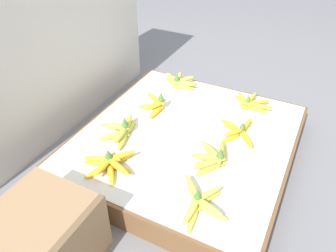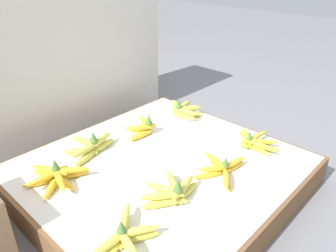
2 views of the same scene
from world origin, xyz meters
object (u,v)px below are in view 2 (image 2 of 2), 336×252
(banana_bunch_middle_midleft, at_px, (91,146))
(banana_bunch_middle_midright, at_px, (144,127))
(banana_bunch_front_midleft, at_px, (171,192))
(banana_bunch_front_midright, at_px, (222,169))
(banana_bunch_front_left, at_px, (124,238))
(banana_bunch_middle_left, at_px, (56,176))
(banana_bunch_front_right, at_px, (254,142))
(banana_bunch_middle_right, at_px, (183,110))

(banana_bunch_middle_midleft, xyz_separation_m, banana_bunch_middle_midright, (0.28, -0.04, 0.00))
(banana_bunch_front_midleft, bearing_deg, banana_bunch_front_midright, -10.66)
(banana_bunch_front_left, distance_m, banana_bunch_middle_left, 0.43)
(banana_bunch_front_right, height_order, banana_bunch_middle_right, banana_bunch_middle_right)
(banana_bunch_middle_left, xyz_separation_m, banana_bunch_middle_midright, (0.50, 0.04, 0.00))
(banana_bunch_front_midleft, height_order, banana_bunch_middle_left, banana_bunch_front_midleft)
(banana_bunch_front_left, distance_m, banana_bunch_middle_midleft, 0.56)
(banana_bunch_front_left, bearing_deg, banana_bunch_middle_midleft, 65.09)
(banana_bunch_middle_midleft, relative_size, banana_bunch_middle_right, 1.09)
(banana_bunch_front_right, bearing_deg, banana_bunch_front_midleft, 177.01)
(banana_bunch_front_left, bearing_deg, banana_bunch_front_midright, -0.35)
(banana_bunch_front_midleft, xyz_separation_m, banana_bunch_middle_midright, (0.26, 0.43, 0.00))
(banana_bunch_front_left, height_order, banana_bunch_front_midleft, banana_bunch_front_midleft)
(banana_bunch_front_right, relative_size, banana_bunch_middle_midright, 1.19)
(banana_bunch_middle_right, bearing_deg, banana_bunch_front_midleft, -142.55)
(banana_bunch_front_midright, xyz_separation_m, banana_bunch_middle_midleft, (-0.26, 0.51, 0.01))
(banana_bunch_middle_midleft, bearing_deg, banana_bunch_front_midright, -63.04)
(banana_bunch_front_midright, bearing_deg, banana_bunch_front_right, 3.78)
(banana_bunch_front_right, relative_size, banana_bunch_middle_left, 1.00)
(banana_bunch_middle_midright, bearing_deg, banana_bunch_middle_left, -174.87)
(banana_bunch_front_left, distance_m, banana_bunch_middle_midright, 0.70)
(banana_bunch_front_right, bearing_deg, banana_bunch_front_midright, -176.22)
(banana_bunch_middle_midright, relative_size, banana_bunch_middle_right, 0.89)
(banana_bunch_middle_left, relative_size, banana_bunch_middle_right, 1.06)
(banana_bunch_front_left, height_order, banana_bunch_middle_midright, banana_bunch_middle_midright)
(banana_bunch_front_left, bearing_deg, banana_bunch_middle_right, 30.04)
(banana_bunch_middle_midleft, height_order, banana_bunch_middle_right, banana_bunch_middle_midleft)
(banana_bunch_front_right, height_order, banana_bunch_middle_midleft, banana_bunch_middle_midleft)
(banana_bunch_front_midleft, bearing_deg, banana_bunch_middle_left, 121.09)
(banana_bunch_front_midright, relative_size, banana_bunch_middle_left, 0.98)
(banana_bunch_front_right, bearing_deg, banana_bunch_middle_midright, 119.67)
(banana_bunch_front_midright, xyz_separation_m, banana_bunch_middle_left, (-0.48, 0.43, 0.00))
(banana_bunch_front_midright, distance_m, banana_bunch_middle_midright, 0.47)
(banana_bunch_front_left, height_order, banana_bunch_middle_midleft, banana_bunch_middle_midleft)
(banana_bunch_front_midleft, distance_m, banana_bunch_middle_left, 0.45)
(banana_bunch_middle_left, bearing_deg, banana_bunch_middle_right, 2.71)
(banana_bunch_middle_left, distance_m, banana_bunch_middle_right, 0.78)
(banana_bunch_front_midleft, distance_m, banana_bunch_middle_midright, 0.50)
(banana_bunch_front_midright, bearing_deg, banana_bunch_middle_midleft, 116.96)
(banana_bunch_front_left, distance_m, banana_bunch_middle_right, 0.93)
(banana_bunch_middle_right, bearing_deg, banana_bunch_front_midright, -123.19)
(banana_bunch_front_left, distance_m, banana_bunch_front_right, 0.78)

